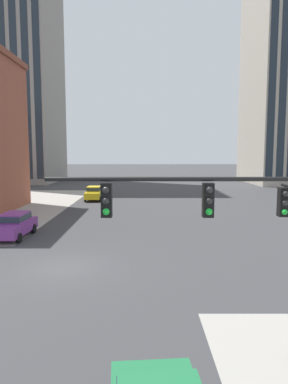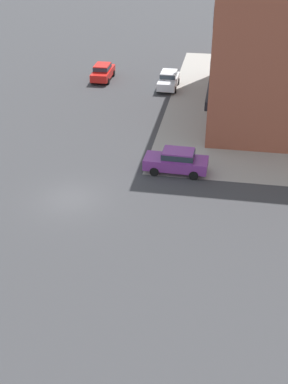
# 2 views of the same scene
# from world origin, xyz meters

# --- Properties ---
(ground_plane) EXTENTS (320.00, 320.00, 0.00)m
(ground_plane) POSITION_xyz_m (0.00, 0.00, 0.00)
(ground_plane) COLOR #38383A
(car_main_southbound_near) EXTENTS (4.43, 1.95, 1.68)m
(car_main_southbound_near) POSITION_xyz_m (-23.83, -3.70, 0.92)
(car_main_southbound_near) COLOR red
(car_main_southbound_near) RESTS_ON ground
(car_cross_eastbound) EXTENTS (1.99, 4.45, 1.68)m
(car_cross_eastbound) POSITION_xyz_m (-4.75, 6.29, 0.92)
(car_cross_eastbound) COLOR #7A3389
(car_cross_eastbound) RESTS_ON ground
(car_cross_westbound) EXTENTS (4.41, 1.91, 1.68)m
(car_cross_westbound) POSITION_xyz_m (-22.40, 3.45, 0.92)
(car_cross_westbound) COLOR silver
(car_cross_westbound) RESTS_ON ground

